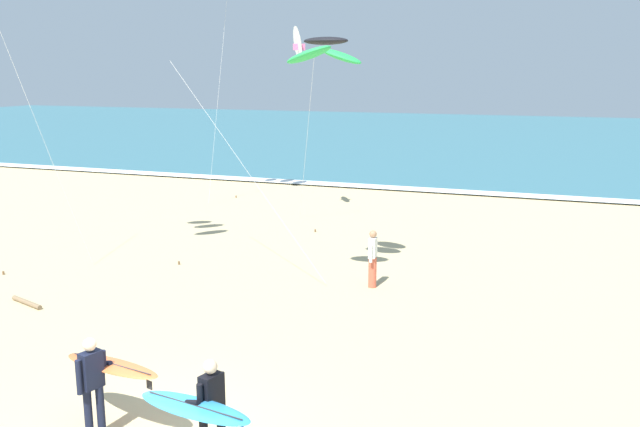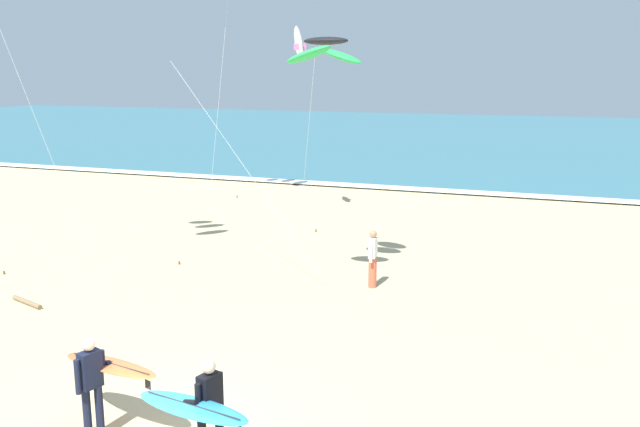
{
  "view_description": "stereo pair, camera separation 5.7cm",
  "coord_description": "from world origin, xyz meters",
  "px_view_note": "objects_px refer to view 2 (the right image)",
  "views": [
    {
      "loc": [
        5.99,
        -8.07,
        5.76
      ],
      "look_at": [
        0.15,
        7.96,
        2.17
      ],
      "focal_mm": 38.11,
      "sensor_mm": 36.0,
      "label": 1
    },
    {
      "loc": [
        6.05,
        -8.05,
        5.76
      ],
      "look_at": [
        0.15,
        7.96,
        2.17
      ],
      "focal_mm": 38.11,
      "sensor_mm": 36.0,
      "label": 2
    }
  ],
  "objects_px": {
    "surfer_lead": "(201,407)",
    "driftwood_log": "(27,302)",
    "kite_delta_ivory_near": "(300,44)",
    "kite_arc_charcoal_far": "(326,51)",
    "bystander_white_top": "(373,258)",
    "surfer_trailing": "(100,374)"
  },
  "relations": [
    {
      "from": "surfer_lead",
      "to": "driftwood_log",
      "type": "distance_m",
      "value": 9.3
    },
    {
      "from": "kite_delta_ivory_near",
      "to": "kite_arc_charcoal_far",
      "type": "relative_size",
      "value": 1.13
    },
    {
      "from": "kite_arc_charcoal_far",
      "to": "bystander_white_top",
      "type": "xyz_separation_m",
      "value": [
        1.23,
        0.36,
        -5.44
      ]
    },
    {
      "from": "bystander_white_top",
      "to": "kite_arc_charcoal_far",
      "type": "bearing_deg",
      "value": -163.74
    },
    {
      "from": "surfer_lead",
      "to": "bystander_white_top",
      "type": "relative_size",
      "value": 1.35
    },
    {
      "from": "kite_arc_charcoal_far",
      "to": "driftwood_log",
      "type": "relative_size",
      "value": 5.34
    },
    {
      "from": "surfer_trailing",
      "to": "driftwood_log",
      "type": "distance_m",
      "value": 7.39
    },
    {
      "from": "surfer_trailing",
      "to": "kite_arc_charcoal_far",
      "type": "height_order",
      "value": "kite_arc_charcoal_far"
    },
    {
      "from": "surfer_lead",
      "to": "surfer_trailing",
      "type": "relative_size",
      "value": 0.95
    },
    {
      "from": "kite_delta_ivory_near",
      "to": "kite_arc_charcoal_far",
      "type": "bearing_deg",
      "value": -63.93
    },
    {
      "from": "surfer_trailing",
      "to": "kite_delta_ivory_near",
      "type": "distance_m",
      "value": 17.71
    },
    {
      "from": "bystander_white_top",
      "to": "driftwood_log",
      "type": "bearing_deg",
      "value": -150.79
    },
    {
      "from": "surfer_lead",
      "to": "kite_arc_charcoal_far",
      "type": "distance_m",
      "value": 10.38
    },
    {
      "from": "kite_arc_charcoal_far",
      "to": "driftwood_log",
      "type": "xyz_separation_m",
      "value": [
        -6.54,
        -3.99,
        -6.2
      ]
    },
    {
      "from": "driftwood_log",
      "to": "kite_delta_ivory_near",
      "type": "bearing_deg",
      "value": 77.57
    },
    {
      "from": "surfer_lead",
      "to": "surfer_trailing",
      "type": "height_order",
      "value": "same"
    },
    {
      "from": "surfer_lead",
      "to": "kite_delta_ivory_near",
      "type": "xyz_separation_m",
      "value": [
        -5.21,
        16.86,
        5.73
      ]
    },
    {
      "from": "surfer_lead",
      "to": "surfer_trailing",
      "type": "xyz_separation_m",
      "value": [
        -2.07,
        0.4,
        -0.0
      ]
    },
    {
      "from": "kite_arc_charcoal_far",
      "to": "surfer_trailing",
      "type": "bearing_deg",
      "value": -95.14
    },
    {
      "from": "bystander_white_top",
      "to": "surfer_lead",
      "type": "bearing_deg",
      "value": -89.55
    },
    {
      "from": "kite_arc_charcoal_far",
      "to": "surfer_lead",
      "type": "bearing_deg",
      "value": -81.63
    },
    {
      "from": "kite_delta_ivory_near",
      "to": "bystander_white_top",
      "type": "xyz_separation_m",
      "value": [
        5.14,
        -7.62,
        -5.96
      ]
    }
  ]
}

